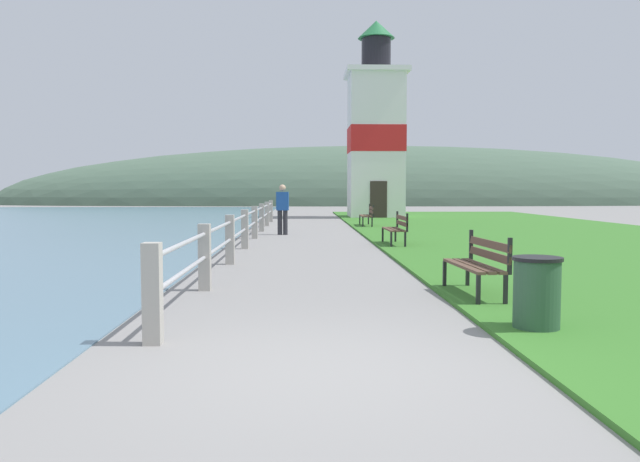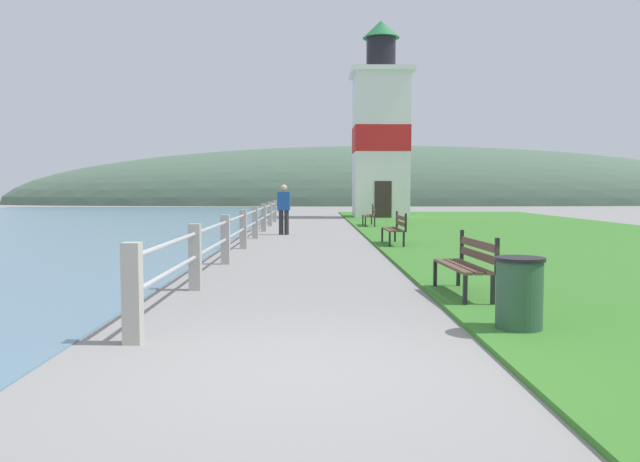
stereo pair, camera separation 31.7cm
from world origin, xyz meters
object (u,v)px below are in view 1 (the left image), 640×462
park_bench_far (368,214)px  lighthouse (376,134)px  park_bench_near (479,261)px  park_bench_midway (397,227)px  trash_bin (537,295)px  person_strolling (283,208)px

park_bench_far → lighthouse: bearing=-97.4°
park_bench_near → lighthouse: bearing=-96.3°
park_bench_near → park_bench_far: size_ratio=0.91×
park_bench_midway → trash_bin: (-0.04, -10.39, -0.11)m
park_bench_far → park_bench_midway: bearing=90.5°
trash_bin → park_bench_far: bearing=89.5°
park_bench_midway → trash_bin: bearing=89.2°
park_bench_near → park_bench_midway: (0.05, 8.20, 0.00)m
park_bench_midway → park_bench_near: bearing=89.1°
lighthouse → park_bench_near: bearing=-93.3°
trash_bin → person_strolling: bearing=102.4°
park_bench_midway → park_bench_far: 8.72m
lighthouse → trash_bin: 28.05m
lighthouse → person_strolling: size_ratio=6.18×
person_strolling → trash_bin: 15.18m
park_bench_far → park_bench_near: bearing=90.7°
park_bench_far → trash_bin: 19.11m
park_bench_near → person_strolling: bearing=-78.6°
trash_bin → lighthouse: bearing=87.0°
park_bench_far → lighthouse: 9.59m
lighthouse → trash_bin: lighthouse is taller
park_bench_near → park_bench_midway: bearing=-93.4°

